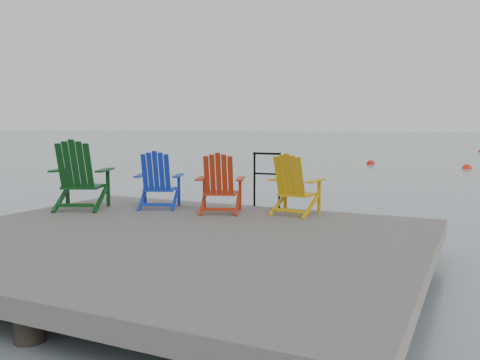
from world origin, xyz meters
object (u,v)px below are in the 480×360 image
at_px(handrail, 267,174).
at_px(buoy_b, 371,164).
at_px(buoy_a, 467,169).
at_px(chair_yellow, 294,184).
at_px(chair_green, 80,175).
at_px(chair_blue, 158,180).
at_px(chair_red, 220,183).

xyz_separation_m(handrail, buoy_b, (-1.67, 17.33, -1.04)).
bearing_deg(handrail, buoy_a, 80.99).
xyz_separation_m(handrail, chair_yellow, (0.64, -0.47, -0.09)).
height_order(chair_yellow, buoy_b, chair_yellow).
distance_m(chair_green, chair_blue, 1.23).
bearing_deg(chair_blue, handrail, 5.41).
height_order(handrail, buoy_a, handrail).
bearing_deg(chair_red, chair_green, 176.12).
bearing_deg(buoy_b, chair_red, -86.08).
bearing_deg(chair_red, buoy_b, 72.90).
xyz_separation_m(chair_red, chair_yellow, (1.07, 0.36, -0.00)).
xyz_separation_m(chair_blue, chair_red, (1.11, 0.02, -0.00)).
height_order(chair_green, chair_yellow, chair_green).
xyz_separation_m(chair_green, chair_blue, (1.04, 0.64, -0.09)).
xyz_separation_m(chair_green, chair_red, (2.16, 0.67, -0.09)).
distance_m(chair_yellow, buoy_a, 17.16).
bearing_deg(chair_red, chair_yellow, -2.44).
xyz_separation_m(chair_red, buoy_b, (-1.24, 18.16, -0.96)).
relative_size(chair_green, chair_yellow, 1.20).
bearing_deg(chair_yellow, chair_green, -157.22).
xyz_separation_m(handrail, chair_red, (-0.43, -0.83, -0.09)).
bearing_deg(chair_red, chair_blue, 160.09).
relative_size(chair_blue, chair_red, 1.01).
bearing_deg(chair_blue, buoy_b, 67.01).
bearing_deg(chair_green, chair_yellow, -6.07).
bearing_deg(buoy_b, chair_green, -92.78).
relative_size(handrail, buoy_b, 2.19).
relative_size(handrail, chair_yellow, 1.00).
relative_size(chair_red, buoy_b, 2.20).
relative_size(handrail, chair_red, 1.00).
bearing_deg(handrail, chair_blue, -151.18).
distance_m(handrail, buoy_a, 16.78).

